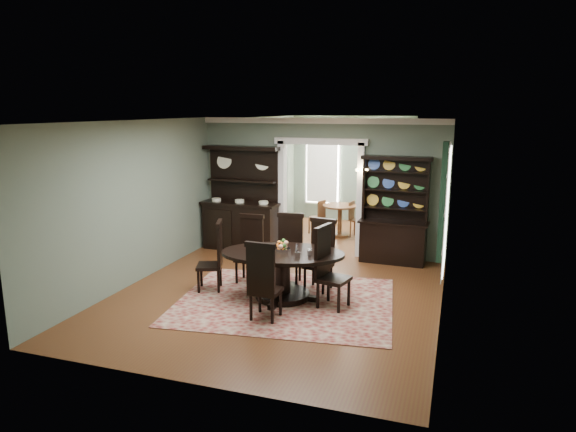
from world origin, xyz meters
name	(u,v)px	position (x,y,z in m)	size (l,w,h in m)	color
room	(276,207)	(0.00, 0.04, 1.58)	(5.51, 6.01, 3.01)	#583317
parlor	(345,173)	(0.00, 5.53, 1.52)	(3.51, 3.50, 3.01)	#583317
doorway_trim	(321,181)	(0.00, 3.00, 1.62)	(2.08, 0.25, 2.57)	silver
right_window	(445,206)	(2.69, 0.93, 1.60)	(0.15, 1.47, 2.12)	white
wall_sconce	(362,172)	(0.95, 2.85, 1.89)	(0.27, 0.21, 0.21)	#B88931
rug	(285,301)	(0.23, -0.13, 0.01)	(3.56, 2.92, 0.01)	maroon
dining_table	(283,266)	(0.14, -0.01, 0.58)	(2.30, 2.27, 0.83)	black
centerpiece	(283,247)	(0.13, 0.07, 0.88)	(1.20, 0.77, 0.20)	silver
chair_far_left	(250,246)	(-0.74, 0.71, 0.66)	(0.49, 0.45, 1.26)	black
chair_far_mid	(290,247)	(-0.01, 0.84, 0.69)	(0.54, 0.52, 1.31)	black
chair_far_right	(321,252)	(0.63, 0.68, 0.67)	(0.54, 0.52, 1.28)	black
chair_end_left	(215,254)	(-1.13, 0.01, 0.67)	(0.57, 0.59, 1.27)	black
chair_end_right	(328,265)	(0.95, -0.11, 0.71)	(0.58, 0.60, 1.36)	black
chair_near	(263,280)	(0.17, -1.02, 0.67)	(0.49, 0.46, 1.27)	black
sideboard	(241,214)	(-1.80, 2.72, 0.83)	(1.82, 0.70, 2.37)	black
welsh_dresser	(394,225)	(1.66, 2.76, 0.81)	(1.46, 0.58, 2.24)	black
parlor_table	(340,216)	(0.10, 4.59, 0.53)	(0.87, 0.87, 0.81)	#502A16
parlor_chair_left	(318,216)	(-0.49, 4.66, 0.47)	(0.42, 0.41, 0.89)	#502A16
parlor_chair_right	(355,218)	(0.48, 4.68, 0.48)	(0.40, 0.39, 0.90)	#502A16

